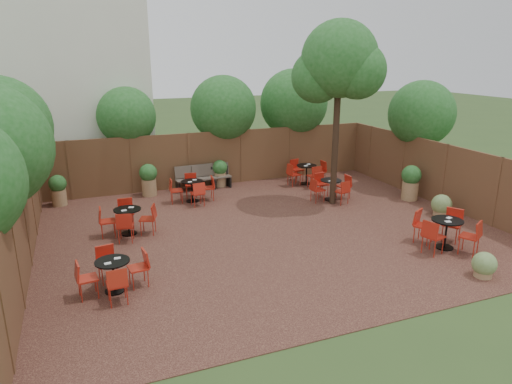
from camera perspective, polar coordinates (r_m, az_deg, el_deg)
name	(u,v)px	position (r m, az deg, el deg)	size (l,w,h in m)	color
ground	(269,231)	(12.74, 1.67, -4.82)	(80.00, 80.00, 0.00)	#354F23
courtyard_paving	(269,230)	(12.74, 1.67, -4.78)	(12.00, 10.00, 0.02)	#341915
fence_back	(216,158)	(16.97, -4.95, 4.17)	(12.00, 0.08, 2.00)	brown
fence_left	(24,225)	(11.57, -26.84, -3.71)	(0.08, 10.00, 2.00)	brown
fence_right	(444,175)	(15.69, 22.31, 1.91)	(0.08, 10.00, 2.00)	brown
neighbour_building	(75,73)	(18.90, -21.55, 13.57)	(5.00, 4.00, 8.00)	silver
overhang_foliage	(170,122)	(13.97, -10.68, 8.56)	(15.71, 10.83, 2.73)	#1E581C
courtyard_tree	(339,66)	(14.44, 10.28, 15.18)	(2.55, 2.45, 5.68)	black
park_bench_left	(195,177)	(16.51, -7.57, 1.82)	(1.44, 0.55, 0.87)	brown
park_bench_right	(211,176)	(16.65, -5.56, 2.00)	(1.41, 0.54, 0.86)	brown
bistro_tables	(266,206)	(13.40, 1.26, -1.74)	(9.40, 8.07, 0.86)	black
planters	(229,180)	(15.51, -3.32, 1.48)	(11.45, 4.43, 1.16)	#95724A
low_shrubs	(486,233)	(13.13, 26.67, -4.58)	(2.76, 4.43, 0.65)	#95724A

